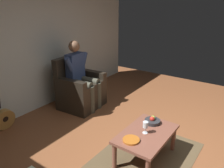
{
  "coord_description": "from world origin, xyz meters",
  "views": [
    {
      "loc": [
        2.52,
        0.69,
        2.05
      ],
      "look_at": [
        -0.23,
        -1.24,
        0.79
      ],
      "focal_mm": 35.77,
      "sensor_mm": 36.0,
      "label": 1
    }
  ],
  "objects_px": {
    "decorative_dish": "(131,140)",
    "coffee_table": "(146,137)",
    "person_seated": "(81,73)",
    "wine_glass_near": "(145,125)",
    "armchair": "(80,90)",
    "guitar": "(3,117)",
    "fruit_bowl": "(152,121)"
  },
  "relations": [
    {
      "from": "decorative_dish",
      "to": "coffee_table",
      "type": "bearing_deg",
      "value": 164.84
    },
    {
      "from": "coffee_table",
      "to": "decorative_dish",
      "type": "distance_m",
      "value": 0.29
    },
    {
      "from": "armchair",
      "to": "fruit_bowl",
      "type": "xyz_separation_m",
      "value": [
        0.43,
        1.79,
        0.09
      ]
    },
    {
      "from": "person_seated",
      "to": "guitar",
      "type": "height_order",
      "value": "person_seated"
    },
    {
      "from": "person_seated",
      "to": "wine_glass_near",
      "type": "distance_m",
      "value": 1.94
    },
    {
      "from": "guitar",
      "to": "fruit_bowl",
      "type": "bearing_deg",
      "value": 112.95
    },
    {
      "from": "armchair",
      "to": "coffee_table",
      "type": "bearing_deg",
      "value": 64.57
    },
    {
      "from": "person_seated",
      "to": "guitar",
      "type": "distance_m",
      "value": 1.56
    },
    {
      "from": "wine_glass_near",
      "to": "fruit_bowl",
      "type": "xyz_separation_m",
      "value": [
        -0.29,
        -0.03,
        -0.08
      ]
    },
    {
      "from": "armchair",
      "to": "decorative_dish",
      "type": "relative_size",
      "value": 4.79
    },
    {
      "from": "person_seated",
      "to": "fruit_bowl",
      "type": "relative_size",
      "value": 6.08
    },
    {
      "from": "guitar",
      "to": "fruit_bowl",
      "type": "height_order",
      "value": "guitar"
    },
    {
      "from": "person_seated",
      "to": "coffee_table",
      "type": "height_order",
      "value": "person_seated"
    },
    {
      "from": "coffee_table",
      "to": "wine_glass_near",
      "type": "xyz_separation_m",
      "value": [
        0.02,
        -0.01,
        0.18
      ]
    },
    {
      "from": "armchair",
      "to": "person_seated",
      "type": "xyz_separation_m",
      "value": [
        -0.0,
        0.04,
        0.37
      ]
    },
    {
      "from": "wine_glass_near",
      "to": "fruit_bowl",
      "type": "relative_size",
      "value": 0.76
    },
    {
      "from": "person_seated",
      "to": "fruit_bowl",
      "type": "xyz_separation_m",
      "value": [
        0.43,
        1.76,
        -0.28
      ]
    },
    {
      "from": "coffee_table",
      "to": "guitar",
      "type": "distance_m",
      "value": 2.4
    },
    {
      "from": "wine_glass_near",
      "to": "coffee_table",
      "type": "bearing_deg",
      "value": 143.14
    },
    {
      "from": "coffee_table",
      "to": "fruit_bowl",
      "type": "bearing_deg",
      "value": -170.26
    },
    {
      "from": "decorative_dish",
      "to": "fruit_bowl",
      "type": "bearing_deg",
      "value": 177.05
    },
    {
      "from": "person_seated",
      "to": "wine_glass_near",
      "type": "bearing_deg",
      "value": 63.45
    },
    {
      "from": "coffee_table",
      "to": "fruit_bowl",
      "type": "distance_m",
      "value": 0.29
    },
    {
      "from": "coffee_table",
      "to": "decorative_dish",
      "type": "bearing_deg",
      "value": -15.16
    },
    {
      "from": "fruit_bowl",
      "to": "decorative_dish",
      "type": "height_order",
      "value": "fruit_bowl"
    },
    {
      "from": "wine_glass_near",
      "to": "decorative_dish",
      "type": "xyz_separation_m",
      "value": [
        0.26,
        -0.06,
        -0.1
      ]
    },
    {
      "from": "guitar",
      "to": "decorative_dish",
      "type": "distance_m",
      "value": 2.27
    },
    {
      "from": "coffee_table",
      "to": "guitar",
      "type": "xyz_separation_m",
      "value": [
        0.68,
        -2.3,
        -0.13
      ]
    },
    {
      "from": "person_seated",
      "to": "coffee_table",
      "type": "distance_m",
      "value": 1.97
    },
    {
      "from": "armchair",
      "to": "guitar",
      "type": "relative_size",
      "value": 1.02
    },
    {
      "from": "person_seated",
      "to": "wine_glass_near",
      "type": "relative_size",
      "value": 7.97
    },
    {
      "from": "armchair",
      "to": "coffee_table",
      "type": "relative_size",
      "value": 1.13
    }
  ]
}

